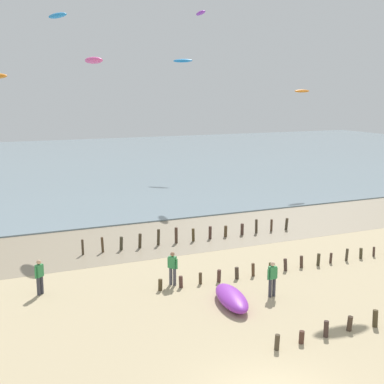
% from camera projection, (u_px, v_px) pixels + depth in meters
% --- Properties ---
extents(wet_sand_strip, '(120.00, 8.22, 0.01)m').
position_uv_depth(wet_sand_strip, '(113.00, 243.00, 32.95)').
color(wet_sand_strip, gray).
rests_on(wet_sand_strip, ground).
extents(sea, '(160.00, 70.00, 0.10)m').
position_uv_depth(sea, '(34.00, 165.00, 68.08)').
color(sea, gray).
rests_on(sea, ground).
extents(groyne_mid, '(14.62, 0.35, 0.73)m').
position_uv_depth(groyne_mid, '(283.00, 265.00, 27.79)').
color(groyne_mid, '#483A23').
rests_on(groyne_mid, ground).
extents(groyne_far, '(14.44, 0.36, 1.04)m').
position_uv_depth(groyne_far, '(196.00, 234.00, 33.44)').
color(groyne_far, '#453828').
rests_on(groyne_far, ground).
extents(person_mid_beach, '(0.57, 0.25, 1.71)m').
position_uv_depth(person_mid_beach, '(272.00, 278.00, 24.20)').
color(person_mid_beach, '#383842').
rests_on(person_mid_beach, ground).
extents(person_by_waterline, '(0.39, 0.47, 1.71)m').
position_uv_depth(person_by_waterline, '(173.00, 267.00, 25.66)').
color(person_by_waterline, '#4C4C56').
rests_on(person_by_waterline, ground).
extents(person_left_flank, '(0.46, 0.40, 1.71)m').
position_uv_depth(person_left_flank, '(40.00, 276.00, 24.45)').
color(person_left_flank, '#383842').
rests_on(person_left_flank, ground).
extents(grounded_kite, '(1.75, 3.41, 0.65)m').
position_uv_depth(grounded_kite, '(231.00, 298.00, 23.35)').
color(grounded_kite, purple).
rests_on(grounded_kite, ground).
extents(kite_aloft_0, '(1.89, 0.83, 0.30)m').
position_uv_depth(kite_aloft_0, '(302.00, 91.00, 49.75)').
color(kite_aloft_0, orange).
extents(kite_aloft_2, '(2.29, 2.14, 0.59)m').
position_uv_depth(kite_aloft_2, '(183.00, 61.00, 59.61)').
color(kite_aloft_2, '#2384D1').
extents(kite_aloft_6, '(1.16, 2.33, 0.54)m').
position_uv_depth(kite_aloft_6, '(201.00, 13.00, 49.09)').
color(kite_aloft_6, purple).
extents(kite_aloft_7, '(1.22, 2.69, 0.56)m').
position_uv_depth(kite_aloft_7, '(94.00, 60.00, 34.86)').
color(kite_aloft_7, '#E54C99').
extents(kite_aloft_9, '(1.62, 2.63, 0.49)m').
position_uv_depth(kite_aloft_9, '(57.00, 16.00, 40.43)').
color(kite_aloft_9, '#2384D1').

